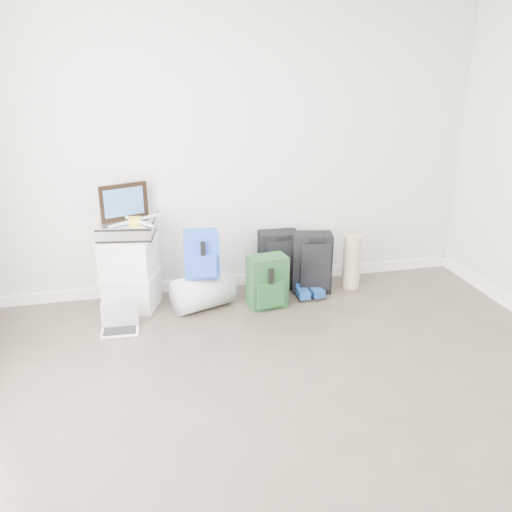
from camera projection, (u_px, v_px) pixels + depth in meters
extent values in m
plane|color=#3B322B|center=(326.00, 458.00, 3.07)|extent=(5.00, 5.00, 0.00)
cube|color=silver|center=(237.00, 147.00, 4.86)|extent=(4.50, 0.02, 2.70)
cube|color=white|center=(239.00, 280.00, 5.31)|extent=(4.50, 0.02, 0.10)
cube|color=silver|center=(132.00, 292.00, 4.83)|extent=(0.53, 0.48, 0.28)
cube|color=silver|center=(130.00, 275.00, 4.78)|extent=(0.56, 0.51, 0.04)
cube|color=silver|center=(129.00, 257.00, 4.72)|extent=(0.53, 0.48, 0.28)
cube|color=silver|center=(127.00, 240.00, 4.66)|extent=(0.56, 0.51, 0.04)
cube|color=#B2B2B7|center=(126.00, 230.00, 4.63)|extent=(0.50, 0.40, 0.13)
cube|color=black|center=(124.00, 202.00, 4.64)|extent=(0.40, 0.17, 0.32)
cube|color=#2A5AAA|center=(124.00, 202.00, 4.62)|extent=(0.33, 0.12, 0.24)
cube|color=yellow|center=(135.00, 220.00, 4.59)|extent=(0.11, 0.11, 0.05)
cube|color=white|center=(147.00, 217.00, 4.68)|extent=(0.22, 0.16, 0.02)
cube|color=white|center=(126.00, 217.00, 4.67)|extent=(0.16, 0.22, 0.02)
cube|color=white|center=(122.00, 223.00, 4.51)|extent=(0.22, 0.16, 0.02)
cube|color=white|center=(144.00, 223.00, 4.51)|extent=(0.16, 0.22, 0.02)
cylinder|color=#979AA0|center=(203.00, 292.00, 4.80)|extent=(0.59, 0.47, 0.32)
cube|color=#1C31B9|center=(201.00, 254.00, 4.65)|extent=(0.30, 0.19, 0.41)
cube|color=#1C31B9|center=(203.00, 266.00, 4.59)|extent=(0.22, 0.07, 0.20)
cube|color=black|center=(278.00, 260.00, 5.19)|extent=(0.37, 0.23, 0.56)
cube|color=black|center=(281.00, 264.00, 5.08)|extent=(0.27, 0.04, 0.45)
cube|color=black|center=(282.00, 237.00, 4.99)|extent=(0.11, 0.03, 0.02)
cube|color=#143919|center=(267.00, 281.00, 4.82)|extent=(0.36, 0.25, 0.47)
cube|color=#143919|center=(270.00, 295.00, 4.74)|extent=(0.25, 0.10, 0.22)
cube|color=black|center=(311.00, 263.00, 5.10)|extent=(0.40, 0.28, 0.58)
cube|color=black|center=(316.00, 267.00, 4.99)|extent=(0.28, 0.09, 0.46)
cube|color=black|center=(317.00, 240.00, 4.90)|extent=(0.13, 0.05, 0.03)
cube|color=black|center=(302.00, 295.00, 5.07)|extent=(0.12, 0.28, 0.03)
cube|color=#1C47AA|center=(302.00, 291.00, 5.05)|extent=(0.11, 0.27, 0.07)
cube|color=black|center=(314.00, 294.00, 5.09)|extent=(0.14, 0.28, 0.03)
cube|color=#1C47AA|center=(314.00, 290.00, 5.08)|extent=(0.14, 0.27, 0.07)
cylinder|color=tan|center=(352.00, 262.00, 5.20)|extent=(0.17, 0.17, 0.52)
cube|color=silver|center=(120.00, 332.00, 4.43)|extent=(0.31, 0.23, 0.01)
cube|color=black|center=(120.00, 331.00, 4.42)|extent=(0.27, 0.16, 0.00)
cube|color=black|center=(120.00, 314.00, 4.49)|extent=(0.30, 0.03, 0.20)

